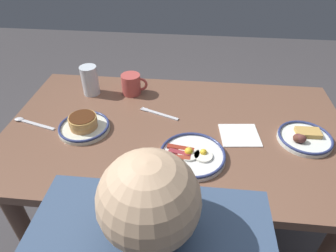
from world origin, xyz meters
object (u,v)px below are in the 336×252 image
(coffee_mug, at_px, (132,84))
(tea_spoon, at_px, (29,122))
(plate_near_main, at_px, (305,138))
(drinking_glass, at_px, (90,82))
(plate_center_pancakes, at_px, (84,125))
(fork_near, at_px, (159,114))
(paper_napkin, at_px, (240,135))
(plate_far_companion, at_px, (192,155))

(coffee_mug, relative_size, tea_spoon, 0.63)
(tea_spoon, bearing_deg, plate_near_main, -179.88)
(drinking_glass, height_order, tea_spoon, drinking_glass)
(plate_center_pancakes, relative_size, fork_near, 1.16)
(plate_near_main, xyz_separation_m, plate_center_pancakes, (0.87, 0.02, 0.01))
(plate_near_main, height_order, paper_napkin, plate_near_main)
(paper_napkin, bearing_deg, plate_center_pancakes, 2.37)
(plate_far_companion, bearing_deg, plate_near_main, -161.99)
(drinking_glass, bearing_deg, plate_center_pancakes, 101.35)
(plate_far_companion, relative_size, fork_near, 1.35)
(drinking_glass, bearing_deg, paper_napkin, 159.63)
(drinking_glass, distance_m, fork_near, 0.37)
(plate_far_companion, bearing_deg, coffee_mug, -53.88)
(coffee_mug, bearing_deg, tea_spoon, 36.24)
(plate_center_pancakes, height_order, paper_napkin, plate_center_pancakes)
(drinking_glass, xyz_separation_m, paper_napkin, (-0.68, 0.25, -0.06))
(plate_near_main, relative_size, plate_center_pancakes, 1.00)
(plate_near_main, height_order, plate_center_pancakes, plate_center_pancakes)
(plate_far_companion, bearing_deg, paper_napkin, -141.61)
(plate_center_pancakes, height_order, fork_near, plate_center_pancakes)
(plate_near_main, bearing_deg, drinking_glass, -15.59)
(plate_near_main, bearing_deg, plate_center_pancakes, 1.33)
(plate_center_pancakes, xyz_separation_m, fork_near, (-0.29, -0.14, -0.02))
(paper_napkin, bearing_deg, fork_near, -18.07)
(plate_center_pancakes, bearing_deg, drinking_glass, -78.65)
(plate_near_main, xyz_separation_m, tea_spoon, (1.11, 0.00, -0.01))
(coffee_mug, bearing_deg, drinking_glass, 6.07)
(fork_near, xyz_separation_m, tea_spoon, (0.53, 0.12, 0.00))
(paper_napkin, distance_m, tea_spoon, 0.87)
(paper_napkin, bearing_deg, plate_near_main, 178.69)
(fork_near, height_order, tea_spoon, tea_spoon)
(plate_center_pancakes, bearing_deg, tea_spoon, -4.16)
(coffee_mug, bearing_deg, plate_near_main, 159.16)
(plate_center_pancakes, relative_size, plate_far_companion, 0.86)
(drinking_glass, bearing_deg, plate_near_main, 164.41)
(plate_far_companion, xyz_separation_m, drinking_glass, (0.50, -0.40, 0.05))
(plate_far_companion, relative_size, coffee_mug, 1.95)
(tea_spoon, bearing_deg, plate_center_pancakes, 175.84)
(plate_far_companion, height_order, drinking_glass, drinking_glass)
(coffee_mug, bearing_deg, paper_napkin, 150.73)
(plate_near_main, distance_m, plate_far_companion, 0.45)
(plate_near_main, bearing_deg, tea_spoon, 0.12)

